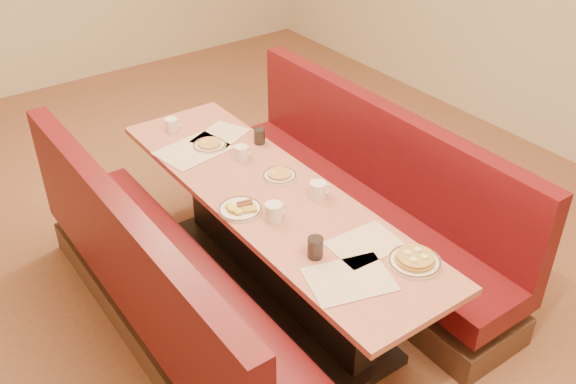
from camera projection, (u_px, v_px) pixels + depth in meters
ground at (272, 291)px, 4.10m from camera, size 8.00×8.00×0.00m
diner_table at (272, 245)px, 3.89m from camera, size 0.70×2.50×0.75m
booth_left at (163, 295)px, 3.54m from camera, size 0.55×2.50×1.05m
booth_right at (362, 207)px, 4.26m from camera, size 0.55×2.50×1.05m
placemat_near_left at (349, 279)px, 3.06m from camera, size 0.47×0.40×0.00m
placemat_near_right at (365, 244)px, 3.28m from camera, size 0.37×0.28×0.00m
placemat_far_left at (194, 150)px, 4.10m from camera, size 0.48×0.39×0.00m
placemat_far_right at (220, 136)px, 4.26m from camera, size 0.43×0.38×0.00m
pancake_plate at (415, 260)px, 3.15m from camera, size 0.27×0.27×0.06m
eggs_plate at (240, 209)px, 3.53m from camera, size 0.25×0.25×0.05m
extra_plate_mid at (279, 175)px, 3.83m from camera, size 0.21×0.21×0.04m
extra_plate_far at (209, 145)px, 4.13m from camera, size 0.22×0.22×0.04m
coffee_mug_a at (319, 190)px, 3.62m from camera, size 0.13×0.09×0.10m
coffee_mug_b at (274, 211)px, 3.44m from camera, size 0.13×0.09×0.10m
coffee_mug_c at (242, 153)px, 3.99m from camera, size 0.12×0.08×0.09m
coffee_mug_d at (172, 125)px, 4.30m from camera, size 0.12×0.08×0.09m
soda_tumbler_near at (315, 248)px, 3.18m from camera, size 0.08×0.08×0.11m
soda_tumbler_mid at (259, 136)px, 4.16m from camera, size 0.07×0.07×0.10m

